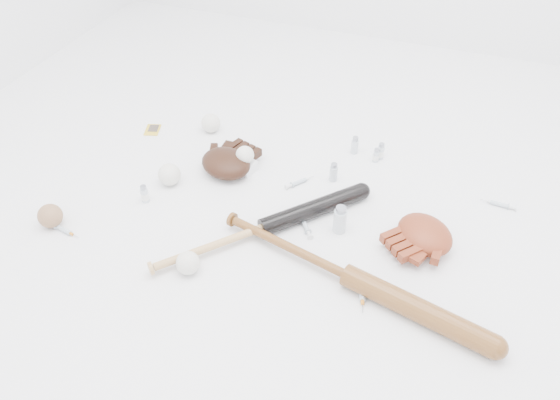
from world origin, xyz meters
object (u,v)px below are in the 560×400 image
(bat_dark, at_px, (264,227))
(bat_wood, at_px, (348,276))
(pedestal, at_px, (246,166))
(glove_dark, at_px, (226,163))

(bat_dark, xyz_separation_m, bat_wood, (0.31, -0.11, 0.00))
(bat_dark, relative_size, pedestal, 11.76)
(bat_dark, height_order, glove_dark, glove_dark)
(bat_dark, relative_size, glove_dark, 3.51)
(glove_dark, bearing_deg, bat_dark, -27.19)
(bat_wood, xyz_separation_m, glove_dark, (-0.57, 0.37, 0.01))
(pedestal, bearing_deg, glove_dark, -153.19)
(glove_dark, bearing_deg, pedestal, 45.09)
(pedestal, bearing_deg, bat_dark, -56.88)
(bat_dark, distance_m, bat_wood, 0.33)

